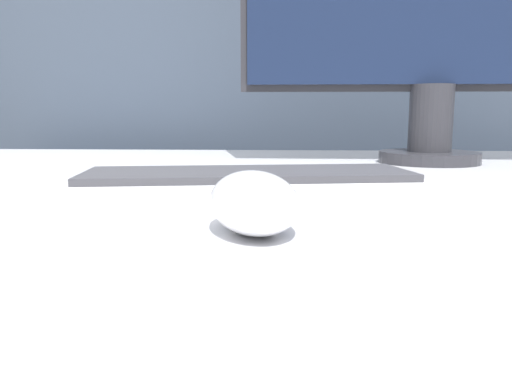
{
  "coord_description": "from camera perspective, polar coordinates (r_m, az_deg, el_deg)",
  "views": [
    {
      "loc": [
        -0.02,
        -0.61,
        0.83
      ],
      "look_at": [
        -0.04,
        -0.22,
        0.76
      ],
      "focal_mm": 35.0,
      "sensor_mm": 36.0,
      "label": 1
    }
  ],
  "objects": [
    {
      "name": "computer_mouse_near",
      "position": [
        0.37,
        -0.27,
        -1.15
      ],
      "size": [
        0.09,
        0.12,
        0.05
      ],
      "rotation": [
        0.0,
        0.0,
        0.26
      ],
      "color": "white",
      "rests_on": "desk"
    },
    {
      "name": "monitor",
      "position": [
        0.95,
        19.93,
        19.07
      ],
      "size": [
        0.67,
        0.17,
        0.46
      ],
      "color": "#28282D",
      "rests_on": "desk"
    },
    {
      "name": "keyboard",
      "position": [
        0.56,
        -0.99,
        1.23
      ],
      "size": [
        0.4,
        0.19,
        0.02
      ],
      "rotation": [
        0.0,
        0.0,
        0.15
      ],
      "color": "silver",
      "rests_on": "desk"
    },
    {
      "name": "partition_panel",
      "position": [
        1.34,
        3.99,
        0.09
      ],
      "size": [
        5.0,
        0.03,
        1.24
      ],
      "color": "#333D4C",
      "rests_on": "ground_plane"
    }
  ]
}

